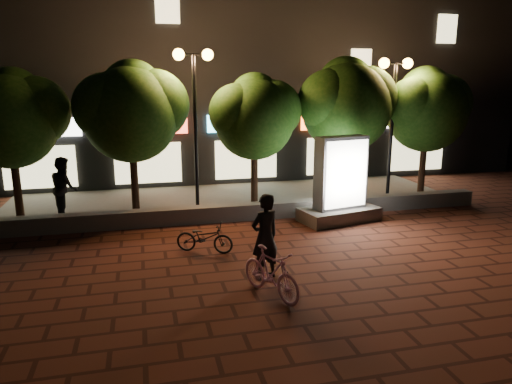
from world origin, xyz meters
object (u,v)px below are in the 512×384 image
object	(u,v)px
scooter_parked	(205,238)
rider	(265,237)
ad_kiosk	(340,187)
tree_left	(132,108)
scooter_pink	(271,273)
pedestrian	(64,188)
tree_far_left	(11,115)
street_lamp_left	(194,89)
tree_mid	(255,114)
tree_far_right	(428,107)
street_lamp_right	(394,92)
tree_right	(347,102)

from	to	relation	value
scooter_parked	rider	bearing A→B (deg)	-125.29
ad_kiosk	tree_left	bearing A→B (deg)	159.56
scooter_pink	scooter_parked	world-z (taller)	scooter_pink
tree_left	pedestrian	world-z (taller)	tree_left
tree_far_left	street_lamp_left	size ratio (longest dim) A/B	0.89
street_lamp_left	tree_mid	bearing A→B (deg)	7.31
tree_far_right	scooter_parked	world-z (taller)	tree_far_right
tree_left	street_lamp_right	world-z (taller)	street_lamp_right
ad_kiosk	rider	world-z (taller)	ad_kiosk
tree_far_right	ad_kiosk	world-z (taller)	tree_far_right
tree_far_left	tree_right	world-z (taller)	tree_right
tree_far_right	scooter_parked	size ratio (longest dim) A/B	3.18
tree_far_right	rider	xyz separation A→B (m)	(-7.75, -6.03, -2.41)
tree_far_left	scooter_parked	bearing A→B (deg)	-38.47
street_lamp_left	pedestrian	bearing A→B (deg)	179.21
street_lamp_right	scooter_pink	distance (m)	9.80
tree_far_left	ad_kiosk	distance (m)	10.16
scooter_pink	rider	world-z (taller)	rider
rider	tree_left	bearing A→B (deg)	-88.28
tree_far_left	scooter_pink	xyz separation A→B (m)	(6.13, -6.95, -2.78)
tree_far_right	street_lamp_right	world-z (taller)	street_lamp_right
pedestrian	tree_far_right	bearing A→B (deg)	-108.87
tree_right	scooter_pink	xyz separation A→B (m)	(-4.67, -6.95, -3.06)
tree_left	tree_mid	xyz separation A→B (m)	(4.00, -0.00, -0.23)
rider	ad_kiosk	bearing A→B (deg)	-155.01
scooter_pink	scooter_parked	size ratio (longest dim) A/B	1.13
tree_far_right	scooter_parked	xyz separation A→B (m)	(-8.83, -4.11, -2.98)
tree_far_left	tree_far_right	size ratio (longest dim) A/B	0.97
pedestrian	tree_left	bearing A→B (deg)	-104.41
street_lamp_right	rider	xyz separation A→B (m)	(-6.20, -5.77, -2.93)
scooter_pink	pedestrian	size ratio (longest dim) A/B	0.87
tree_mid	street_lamp_left	distance (m)	2.22
street_lamp_left	ad_kiosk	distance (m)	5.52
tree_mid	rider	xyz separation A→B (m)	(-1.25, -6.03, -2.25)
tree_right	ad_kiosk	size ratio (longest dim) A/B	1.91
tree_far_left	tree_left	size ratio (longest dim) A/B	0.95
tree_far_right	scooter_pink	world-z (taller)	tree_far_right
tree_right	pedestrian	size ratio (longest dim) A/B	2.61
street_lamp_right	scooter_parked	bearing A→B (deg)	-152.17
tree_far_left	street_lamp_left	distance (m)	5.50
street_lamp_left	street_lamp_right	world-z (taller)	street_lamp_left
tree_mid	ad_kiosk	world-z (taller)	tree_mid
tree_mid	ad_kiosk	bearing A→B (deg)	-46.81
scooter_parked	tree_mid	bearing A→B (deg)	-4.17
tree_mid	tree_right	distance (m)	3.32
tree_mid	pedestrian	size ratio (longest dim) A/B	2.32
ad_kiosk	rider	distance (m)	5.06
tree_right	rider	bearing A→B (deg)	-127.05
tree_left	pedestrian	size ratio (longest dim) A/B	2.52
ad_kiosk	scooter_pink	world-z (taller)	ad_kiosk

